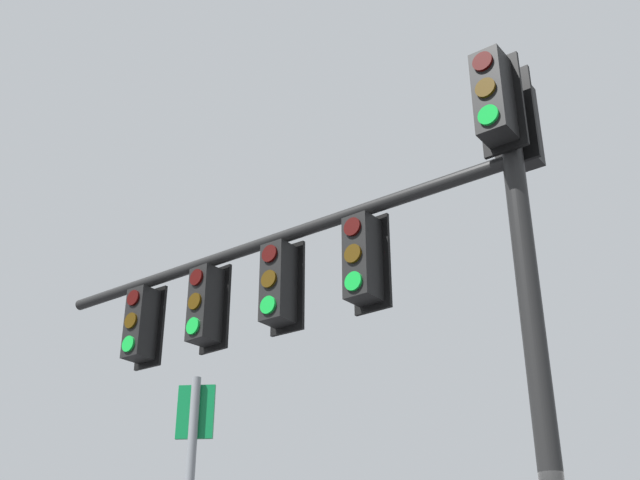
# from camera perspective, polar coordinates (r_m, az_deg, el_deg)

# --- Properties ---
(signal_mast_assembly) EXTENTS (6.33, 2.59, 6.40)m
(signal_mast_assembly) POSITION_cam_1_polar(r_m,az_deg,el_deg) (8.16, 2.56, -2.33)
(signal_mast_assembly) COLOR black
(signal_mast_assembly) RESTS_ON ground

